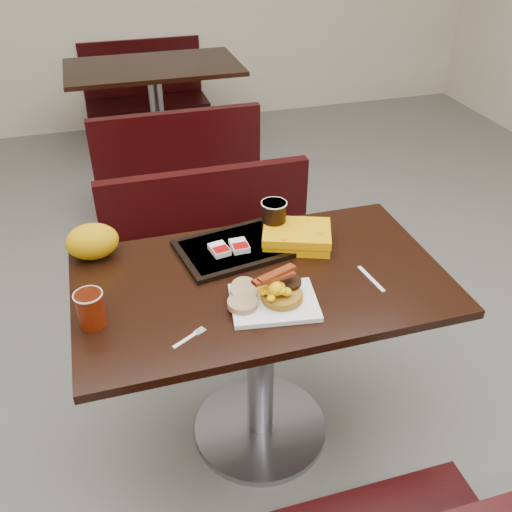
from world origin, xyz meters
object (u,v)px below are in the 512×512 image
object	(u,v)px
coffee_cup_far	(274,217)
bench_far_n	(146,90)
clamshell	(297,237)
table_far	(158,117)
bench_far_s	(174,157)
pancake_stack	(282,295)
bench_near_n	(217,260)
coffee_cup_near	(91,309)
tray	(235,248)
fork	(185,340)
table_near	(261,361)
paper_bag	(92,241)
platter	(274,302)
knife	(371,279)
hashbrown_sleeve_left	(219,249)
hashbrown_sleeve_right	(239,246)

from	to	relation	value
coffee_cup_far	bench_far_n	bearing A→B (deg)	92.22
coffee_cup_far	clamshell	xyz separation A→B (m)	(0.06, -0.08, -0.05)
table_far	bench_far_s	xyz separation A→B (m)	(0.00, -0.70, -0.02)
bench_far_n	pancake_stack	xyz separation A→B (m)	(0.02, -3.44, 0.42)
bench_near_n	bench_far_n	xyz separation A→B (m)	(0.00, 2.60, 0.00)
coffee_cup_near	clamshell	distance (m)	0.75
bench_near_n	tray	xyz separation A→B (m)	(-0.04, -0.52, 0.40)
fork	table_far	bearing A→B (deg)	54.44
table_far	table_near	bearing A→B (deg)	-90.00
paper_bag	fork	bearing A→B (deg)	-66.60
coffee_cup_far	platter	bearing A→B (deg)	-107.66
bench_far_s	fork	world-z (taller)	fork
coffee_cup_near	tray	bearing A→B (deg)	27.82
platter	knife	distance (m)	0.34
table_near	clamshell	distance (m)	0.47
coffee_cup_near	hashbrown_sleeve_left	size ratio (longest dim) A/B	1.43
table_far	fork	xyz separation A→B (m)	(-0.29, -2.82, 0.38)
bench_far_s	coffee_cup_near	xyz separation A→B (m)	(-0.53, -1.98, 0.44)
bench_far_s	platter	bearing A→B (deg)	-90.05
bench_far_s	coffee_cup_far	world-z (taller)	coffee_cup_far
knife	hashbrown_sleeve_right	world-z (taller)	hashbrown_sleeve_right
table_far	knife	bearing A→B (deg)	-82.82
bench_near_n	pancake_stack	xyz separation A→B (m)	(0.02, -0.84, 0.42)
bench_far_n	clamshell	size ratio (longest dim) A/B	4.25
bench_near_n	fork	xyz separation A→B (m)	(-0.29, -0.92, 0.39)
pancake_stack	fork	size ratio (longest dim) A/B	1.14
pancake_stack	tray	size ratio (longest dim) A/B	0.34
pancake_stack	platter	bearing A→B (deg)	-173.67
bench_far_n	paper_bag	size ratio (longest dim) A/B	5.64
knife	paper_bag	bearing A→B (deg)	-121.00
coffee_cup_near	clamshell	bearing A→B (deg)	18.42
platter	knife	world-z (taller)	platter
knife	platter	bearing A→B (deg)	-90.67
fork	coffee_cup_far	bearing A→B (deg)	18.70
coffee_cup_near	fork	distance (m)	0.29
bench_near_n	platter	xyz separation A→B (m)	(-0.00, -0.84, 0.40)
fork	platter	bearing A→B (deg)	-13.52
tray	hashbrown_sleeve_left	size ratio (longest dim) A/B	4.96
tray	table_near	bearing A→B (deg)	-87.01
pancake_stack	paper_bag	xyz separation A→B (m)	(-0.54, 0.42, 0.03)
hashbrown_sleeve_left	hashbrown_sleeve_right	xyz separation A→B (m)	(0.07, 0.00, 0.00)
bench_far_n	knife	bearing A→B (deg)	-84.28
bench_far_s	clamshell	distance (m)	1.80
hashbrown_sleeve_left	coffee_cup_far	distance (m)	0.24
bench_near_n	platter	size ratio (longest dim) A/B	3.83
table_far	bench_far_s	bearing A→B (deg)	-90.00
tray	coffee_cup_far	size ratio (longest dim) A/B	3.20
bench_far_n	hashbrown_sleeve_right	world-z (taller)	hashbrown_sleeve_right
bench_near_n	coffee_cup_far	xyz separation A→B (m)	(0.12, -0.46, 0.47)
bench_far_s	coffee_cup_far	xyz separation A→B (m)	(0.12, -1.66, 0.47)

